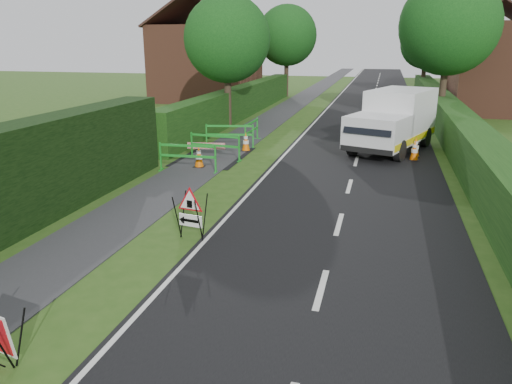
{
  "coord_description": "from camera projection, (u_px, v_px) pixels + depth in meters",
  "views": [
    {
      "loc": [
        3.38,
        -7.25,
        4.36
      ],
      "look_at": [
        0.59,
        3.66,
        0.96
      ],
      "focal_mm": 35.0,
      "sensor_mm": 36.0,
      "label": 1
    }
  ],
  "objects": [
    {
      "name": "ground",
      "position": [
        172.0,
        300.0,
        8.79
      ],
      "size": [
        120.0,
        120.0,
        0.0
      ],
      "primitive_type": "plane",
      "color": "#2B4F16",
      "rests_on": "ground"
    },
    {
      "name": "road_surface",
      "position": [
        374.0,
        97.0,
        40.65
      ],
      "size": [
        6.0,
        90.0,
        0.02
      ],
      "primitive_type": "cube",
      "color": "black",
      "rests_on": "ground"
    },
    {
      "name": "footpath",
      "position": [
        307.0,
        96.0,
        41.96
      ],
      "size": [
        2.0,
        90.0,
        0.02
      ],
      "primitive_type": "cube",
      "color": "#2D2D30",
      "rests_on": "ground"
    },
    {
      "name": "hedge_west_far",
      "position": [
        242.0,
        116.0,
        30.38
      ],
      "size": [
        1.0,
        24.0,
        1.8
      ],
      "primitive_type": "cube",
      "color": "#14380F",
      "rests_on": "ground"
    },
    {
      "name": "hedge_east",
      "position": [
        454.0,
        144.0,
        22.08
      ],
      "size": [
        1.2,
        50.0,
        1.5
      ],
      "primitive_type": "cube",
      "color": "#14380F",
      "rests_on": "ground"
    },
    {
      "name": "house_west",
      "position": [
        207.0,
        62.0,
        38.14
      ],
      "size": [
        7.5,
        7.4,
        7.88
      ],
      "color": "brown",
      "rests_on": "ground"
    },
    {
      "name": "house_east_a",
      "position": [
        512.0,
        66.0,
        31.31
      ],
      "size": [
        7.5,
        7.4,
        7.88
      ],
      "color": "brown",
      "rests_on": "ground"
    },
    {
      "name": "house_east_b",
      "position": [
        488.0,
        59.0,
        44.06
      ],
      "size": [
        7.5,
        7.4,
        7.88
      ],
      "color": "brown",
      "rests_on": "ground"
    },
    {
      "name": "tree_nw",
      "position": [
        227.0,
        39.0,
        25.28
      ],
      "size": [
        4.4,
        4.4,
        6.7
      ],
      "color": "#2D2116",
      "rests_on": "ground"
    },
    {
      "name": "tree_ne",
      "position": [
        449.0,
        25.0,
        26.18
      ],
      "size": [
        5.2,
        5.2,
        7.79
      ],
      "color": "#2D2116",
      "rests_on": "ground"
    },
    {
      "name": "tree_fw",
      "position": [
        287.0,
        35.0,
        40.01
      ],
      "size": [
        4.8,
        4.8,
        7.24
      ],
      "color": "#2D2116",
      "rests_on": "ground"
    },
    {
      "name": "tree_fe",
      "position": [
        426.0,
        43.0,
        41.29
      ],
      "size": [
        4.2,
        4.2,
        6.33
      ],
      "color": "#2D2116",
      "rests_on": "ground"
    },
    {
      "name": "triangle_sign",
      "position": [
        189.0,
        209.0,
        11.23
      ],
      "size": [
        0.83,
        0.83,
        1.06
      ],
      "rotation": [
        0.0,
        0.0,
        -0.17
      ],
      "color": "black",
      "rests_on": "ground"
    },
    {
      "name": "works_van",
      "position": [
        394.0,
        119.0,
        20.48
      ],
      "size": [
        3.76,
        5.74,
        2.45
      ],
      "rotation": [
        0.0,
        0.0,
        -0.34
      ],
      "color": "silver",
      "rests_on": "ground"
    },
    {
      "name": "traffic_cone_0",
      "position": [
        414.0,
        150.0,
        18.96
      ],
      "size": [
        0.38,
        0.38,
        0.79
      ],
      "color": "black",
      "rests_on": "ground"
    },
    {
      "name": "traffic_cone_1",
      "position": [
        416.0,
        147.0,
        19.57
      ],
      "size": [
        0.38,
        0.38,
        0.79
      ],
      "color": "black",
      "rests_on": "ground"
    },
    {
      "name": "traffic_cone_2",
      "position": [
        410.0,
        133.0,
        22.6
      ],
      "size": [
        0.38,
        0.38,
        0.79
      ],
      "color": "black",
      "rests_on": "ground"
    },
    {
      "name": "traffic_cone_3",
      "position": [
        199.0,
        157.0,
        17.92
      ],
      "size": [
        0.38,
        0.38,
        0.79
      ],
      "color": "black",
      "rests_on": "ground"
    },
    {
      "name": "traffic_cone_4",
      "position": [
        246.0,
        142.0,
        20.6
      ],
      "size": [
        0.38,
        0.38,
        0.79
      ],
      "color": "black",
      "rests_on": "ground"
    },
    {
      "name": "ped_barrier_0",
      "position": [
        188.0,
        154.0,
        17.27
      ],
      "size": [
        2.07,
        0.45,
        1.0
      ],
      "rotation": [
        0.0,
        0.0,
        0.05
      ],
      "color": "#198E24",
      "rests_on": "ground"
    },
    {
      "name": "ped_barrier_1",
      "position": [
        215.0,
        143.0,
        19.05
      ],
      "size": [
        2.09,
        0.57,
        1.0
      ],
      "rotation": [
        0.0,
        0.0,
        -0.11
      ],
      "color": "#198E24",
      "rests_on": "ground"
    },
    {
      "name": "ped_barrier_2",
      "position": [
        230.0,
        133.0,
        21.27
      ],
      "size": [
        2.09,
        0.76,
        1.0
      ],
      "rotation": [
        0.0,
        0.0,
        0.2
      ],
      "color": "#198E24",
      "rests_on": "ground"
    },
    {
      "name": "ped_barrier_3",
      "position": [
        252.0,
        129.0,
        22.18
      ],
      "size": [
        0.37,
        2.06,
        1.0
      ],
      "rotation": [
        0.0,
        0.0,
        1.56
      ],
      "color": "#198E24",
      "rests_on": "ground"
    },
    {
      "name": "redwhite_plank",
      "position": [
        206.0,
        157.0,
        19.64
      ],
      "size": [
        1.49,
        0.26,
        0.25
      ],
      "primitive_type": "cube",
      "rotation": [
        0.0,
        0.0,
        0.15
      ],
      "color": "red",
      "rests_on": "ground"
    },
    {
      "name": "hatchback_car",
      "position": [
        378.0,
        100.0,
        33.32
      ],
      "size": [
        1.49,
        3.68,
        1.25
      ],
      "primitive_type": "imported",
      "rotation": [
        0.0,
        0.0,
        -0.0
      ],
      "color": "white",
      "rests_on": "ground"
    }
  ]
}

